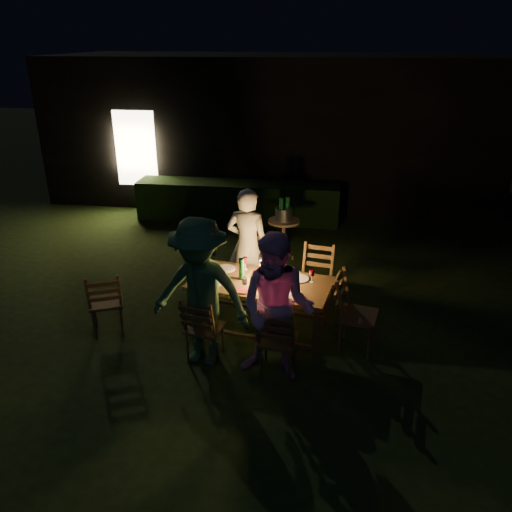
# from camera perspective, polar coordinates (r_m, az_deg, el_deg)

# --- Properties ---
(garden_envelope) EXTENTS (40.00, 40.00, 3.20)m
(garden_envelope) POSITION_cam_1_polar(r_m,az_deg,el_deg) (12.53, 2.01, 14.62)
(garden_envelope) COLOR black
(garden_envelope) RESTS_ON ground
(dining_table) EXTENTS (1.89, 1.18, 0.73)m
(dining_table) POSITION_cam_1_polar(r_m,az_deg,el_deg) (6.33, 0.48, -3.53)
(dining_table) COLOR #513A1B
(dining_table) RESTS_ON ground
(chair_near_left) EXTENTS (0.47, 0.49, 0.89)m
(chair_near_left) POSITION_cam_1_polar(r_m,az_deg,el_deg) (6.05, -5.90, -9.37)
(chair_near_left) COLOR #513A1B
(chair_near_left) RESTS_ON ground
(chair_near_right) EXTENTS (0.46, 0.49, 0.93)m
(chair_near_right) POSITION_cam_1_polar(r_m,az_deg,el_deg) (5.78, 2.45, -10.83)
(chair_near_right) COLOR #513A1B
(chair_near_right) RESTS_ON ground
(chair_far_left) EXTENTS (0.55, 0.58, 1.01)m
(chair_far_left) POSITION_cam_1_polar(r_m,az_deg,el_deg) (7.27, -1.05, -2.86)
(chair_far_left) COLOR #513A1B
(chair_far_left) RESTS_ON ground
(chair_far_right) EXTENTS (0.51, 0.54, 0.98)m
(chair_far_right) POSITION_cam_1_polar(r_m,az_deg,el_deg) (7.04, 6.66, -4.05)
(chair_far_right) COLOR #513A1B
(chair_far_right) RESTS_ON ground
(chair_end) EXTENTS (0.58, 0.55, 1.03)m
(chair_end) POSITION_cam_1_polar(r_m,az_deg,el_deg) (6.29, 11.30, -7.89)
(chair_end) COLOR #513A1B
(chair_end) RESTS_ON ground
(chair_spare) EXTENTS (0.55, 0.57, 0.92)m
(chair_spare) POSITION_cam_1_polar(r_m,az_deg,el_deg) (6.80, -16.63, -6.22)
(chair_spare) COLOR #513A1B
(chair_spare) RESTS_ON ground
(person_house_side) EXTENTS (0.68, 0.51, 1.68)m
(person_house_side) POSITION_cam_1_polar(r_m,az_deg,el_deg) (7.09, -0.97, 1.19)
(person_house_side) COLOR beige
(person_house_side) RESTS_ON ground
(person_opp_right) EXTENTS (0.94, 0.79, 1.73)m
(person_opp_right) POSITION_cam_1_polar(r_m,az_deg,el_deg) (5.43, 2.39, -6.07)
(person_opp_right) COLOR #DD98D1
(person_opp_right) RESTS_ON ground
(person_opp_left) EXTENTS (1.27, 0.87, 1.81)m
(person_opp_left) POSITION_cam_1_polar(r_m,az_deg,el_deg) (5.69, -6.38, -4.28)
(person_opp_left) COLOR #306039
(person_opp_left) RESTS_ON ground
(lantern) EXTENTS (0.16, 0.16, 0.35)m
(lantern) POSITION_cam_1_polar(r_m,az_deg,el_deg) (6.26, 1.06, -1.52)
(lantern) COLOR white
(lantern) RESTS_ON dining_table
(plate_far_left) EXTENTS (0.25, 0.25, 0.01)m
(plate_far_left) POSITION_cam_1_polar(r_m,az_deg,el_deg) (6.65, -3.46, -1.41)
(plate_far_left) COLOR white
(plate_far_left) RESTS_ON dining_table
(plate_near_left) EXTENTS (0.25, 0.25, 0.01)m
(plate_near_left) POSITION_cam_1_polar(r_m,az_deg,el_deg) (6.28, -4.92, -3.03)
(plate_near_left) COLOR white
(plate_near_left) RESTS_ON dining_table
(plate_far_right) EXTENTS (0.25, 0.25, 0.01)m
(plate_far_right) POSITION_cam_1_polar(r_m,az_deg,el_deg) (6.38, 4.94, -2.59)
(plate_far_right) COLOR white
(plate_far_right) RESTS_ON dining_table
(plate_near_right) EXTENTS (0.25, 0.25, 0.01)m
(plate_near_right) POSITION_cam_1_polar(r_m,az_deg,el_deg) (6.00, 3.95, -4.37)
(plate_near_right) COLOR white
(plate_near_right) RESTS_ON dining_table
(wineglass_a) EXTENTS (0.06, 0.06, 0.18)m
(wineglass_a) POSITION_cam_1_polar(r_m,az_deg,el_deg) (6.59, -1.26, -0.85)
(wineglass_a) COLOR #59070F
(wineglass_a) RESTS_ON dining_table
(wineglass_b) EXTENTS (0.06, 0.06, 0.18)m
(wineglass_b) POSITION_cam_1_polar(r_m,az_deg,el_deg) (6.39, -6.01, -1.78)
(wineglass_b) COLOR #59070F
(wineglass_b) RESTS_ON dining_table
(wineglass_c) EXTENTS (0.06, 0.06, 0.18)m
(wineglass_c) POSITION_cam_1_polar(r_m,az_deg,el_deg) (5.94, 2.43, -3.74)
(wineglass_c) COLOR #59070F
(wineglass_c) RESTS_ON dining_table
(wineglass_d) EXTENTS (0.06, 0.06, 0.18)m
(wineglass_d) POSITION_cam_1_polar(r_m,az_deg,el_deg) (6.28, 6.39, -2.30)
(wineglass_d) COLOR #59070F
(wineglass_d) RESTS_ON dining_table
(wineglass_e) EXTENTS (0.06, 0.06, 0.18)m
(wineglass_e) POSITION_cam_1_polar(r_m,az_deg,el_deg) (6.03, -1.29, -3.28)
(wineglass_e) COLOR silver
(wineglass_e) RESTS_ON dining_table
(bottle_table) EXTENTS (0.07, 0.07, 0.28)m
(bottle_table) POSITION_cam_1_polar(r_m,az_deg,el_deg) (6.31, -1.68, -1.49)
(bottle_table) COLOR #0F471E
(bottle_table) RESTS_ON dining_table
(napkin_left) EXTENTS (0.18, 0.14, 0.01)m
(napkin_left) POSITION_cam_1_polar(r_m,az_deg,el_deg) (6.07, -1.79, -3.98)
(napkin_left) COLOR red
(napkin_left) RESTS_ON dining_table
(napkin_right) EXTENTS (0.18, 0.14, 0.01)m
(napkin_right) POSITION_cam_1_polar(r_m,az_deg,el_deg) (5.91, 4.70, -4.87)
(napkin_right) COLOR red
(napkin_right) RESTS_ON dining_table
(phone) EXTENTS (0.14, 0.07, 0.01)m
(phone) POSITION_cam_1_polar(r_m,az_deg,el_deg) (6.25, -5.79, -3.28)
(phone) COLOR black
(phone) RESTS_ON dining_table
(side_table) EXTENTS (0.54, 0.54, 0.72)m
(side_table) POSITION_cam_1_polar(r_m,az_deg,el_deg) (8.49, 3.21, 3.57)
(side_table) COLOR olive
(side_table) RESTS_ON ground
(ice_bucket) EXTENTS (0.30, 0.30, 0.22)m
(ice_bucket) POSITION_cam_1_polar(r_m,az_deg,el_deg) (8.43, 3.24, 4.82)
(ice_bucket) COLOR #A5A8AD
(ice_bucket) RESTS_ON side_table
(bottle_bucket_a) EXTENTS (0.07, 0.07, 0.32)m
(bottle_bucket_a) POSITION_cam_1_polar(r_m,az_deg,el_deg) (8.38, 2.88, 5.07)
(bottle_bucket_a) COLOR #0F471E
(bottle_bucket_a) RESTS_ON side_table
(bottle_bucket_b) EXTENTS (0.07, 0.07, 0.32)m
(bottle_bucket_b) POSITION_cam_1_polar(r_m,az_deg,el_deg) (8.45, 3.61, 5.21)
(bottle_bucket_b) COLOR #0F471E
(bottle_bucket_b) RESTS_ON side_table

